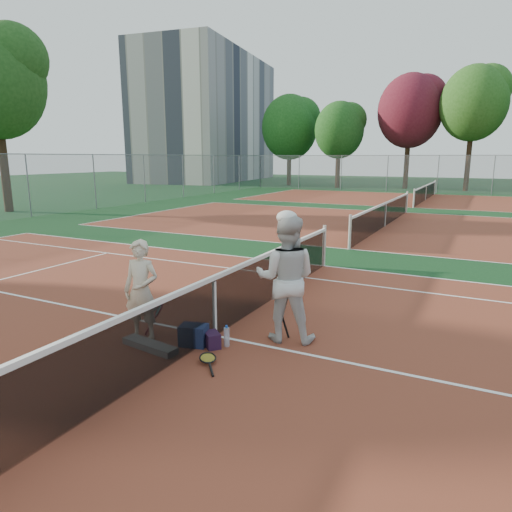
% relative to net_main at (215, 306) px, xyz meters
% --- Properties ---
extents(ground, '(130.00, 130.00, 0.00)m').
position_rel_net_main_xyz_m(ground, '(0.00, 0.00, -0.51)').
color(ground, '#0D3315').
rests_on(ground, ground).
extents(court_main, '(23.77, 10.97, 0.01)m').
position_rel_net_main_xyz_m(court_main, '(0.00, 0.00, -0.51)').
color(court_main, brown).
rests_on(court_main, ground).
extents(court_far_a, '(23.77, 10.97, 0.01)m').
position_rel_net_main_xyz_m(court_far_a, '(0.00, 13.50, -0.51)').
color(court_far_a, brown).
rests_on(court_far_a, ground).
extents(court_far_b, '(23.77, 10.97, 0.01)m').
position_rel_net_main_xyz_m(court_far_b, '(0.00, 27.00, -0.51)').
color(court_far_b, brown).
rests_on(court_far_b, ground).
extents(net_main, '(0.10, 10.98, 1.02)m').
position_rel_net_main_xyz_m(net_main, '(0.00, 0.00, 0.00)').
color(net_main, black).
rests_on(net_main, ground).
extents(net_far_a, '(0.10, 10.98, 1.02)m').
position_rel_net_main_xyz_m(net_far_a, '(0.00, 13.50, 0.00)').
color(net_far_a, black).
rests_on(net_far_a, ground).
extents(net_far_b, '(0.10, 10.98, 1.02)m').
position_rel_net_main_xyz_m(net_far_b, '(0.00, 27.00, 0.00)').
color(net_far_b, black).
rests_on(net_far_b, ground).
extents(fence_back, '(32.00, 0.06, 3.00)m').
position_rel_net_main_xyz_m(fence_back, '(0.00, 34.00, 0.99)').
color(fence_back, slate).
rests_on(fence_back, ground).
extents(apartment_block, '(12.96, 23.18, 15.00)m').
position_rel_net_main_xyz_m(apartment_block, '(-28.00, 44.00, 6.99)').
color(apartment_block, beige).
rests_on(apartment_block, ground).
extents(player_a, '(0.65, 0.48, 1.61)m').
position_rel_net_main_xyz_m(player_a, '(-0.96, -0.62, 0.30)').
color(player_a, beige).
rests_on(player_a, ground).
extents(player_b, '(1.14, 0.99, 2.00)m').
position_rel_net_main_xyz_m(player_b, '(1.07, 0.41, 0.49)').
color(player_b, silver).
rests_on(player_b, ground).
extents(racket_red, '(0.42, 0.42, 0.53)m').
position_rel_net_main_xyz_m(racket_red, '(-0.87, -0.33, -0.24)').
color(racket_red, maroon).
rests_on(racket_red, ground).
extents(racket_black_held, '(0.32, 0.34, 0.58)m').
position_rel_net_main_xyz_m(racket_black_held, '(0.99, 0.40, -0.22)').
color(racket_black_held, black).
rests_on(racket_black_held, ground).
extents(racket_spare, '(0.60, 0.63, 0.10)m').
position_rel_net_main_xyz_m(racket_spare, '(0.43, -0.88, -0.46)').
color(racket_spare, black).
rests_on(racket_spare, ground).
extents(sports_bag_navy, '(0.47, 0.38, 0.33)m').
position_rel_net_main_xyz_m(sports_bag_navy, '(-0.10, -0.47, -0.35)').
color(sports_bag_navy, '#111933').
rests_on(sports_bag_navy, ground).
extents(sports_bag_purple, '(0.35, 0.34, 0.24)m').
position_rel_net_main_xyz_m(sports_bag_purple, '(0.20, -0.40, -0.39)').
color(sports_bag_purple, black).
rests_on(sports_bag_purple, ground).
extents(net_cover_canvas, '(1.02, 0.37, 0.10)m').
position_rel_net_main_xyz_m(net_cover_canvas, '(-0.61, -0.89, -0.46)').
color(net_cover_canvas, '#67615E').
rests_on(net_cover_canvas, ground).
extents(water_bottle, '(0.09, 0.09, 0.30)m').
position_rel_net_main_xyz_m(water_bottle, '(0.38, -0.27, -0.36)').
color(water_bottle, '#C9E5FF').
rests_on(water_bottle, ground).
extents(tree_back_0, '(5.62, 5.62, 9.03)m').
position_rel_net_main_xyz_m(tree_back_0, '(-14.76, 38.18, 5.27)').
color(tree_back_0, '#382314').
rests_on(tree_back_0, ground).
extents(tree_back_1, '(4.56, 4.56, 7.94)m').
position_rel_net_main_xyz_m(tree_back_1, '(-9.18, 36.79, 4.78)').
color(tree_back_1, '#382314').
rests_on(tree_back_1, ground).
extents(tree_back_maroon, '(5.67, 5.67, 10.15)m').
position_rel_net_main_xyz_m(tree_back_maroon, '(-3.15, 38.19, 6.35)').
color(tree_back_maroon, '#382314').
rests_on(tree_back_maroon, ground).
extents(tree_back_3, '(5.36, 5.36, 10.29)m').
position_rel_net_main_xyz_m(tree_back_3, '(2.00, 37.41, 6.67)').
color(tree_back_3, '#382314').
rests_on(tree_back_3, ground).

